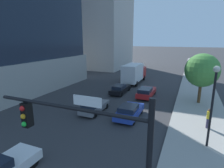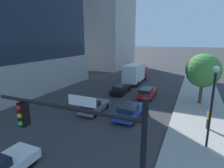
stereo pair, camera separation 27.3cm
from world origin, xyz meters
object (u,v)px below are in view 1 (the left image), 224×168
car_gray (94,107)px  street_tree (202,70)px  construction_building (101,16)px  car_red (146,92)px  street_lamp (213,96)px  car_black (120,89)px  car_blue (129,111)px  box_truck (134,73)px  traffic_light_pole (87,141)px  pedestrian_yellow_shirt (208,118)px

car_gray → street_tree: bearing=35.7°
construction_building → car_red: 32.38m
street_lamp → car_gray: size_ratio=1.42×
car_black → car_blue: bearing=-63.3°
box_truck → traffic_light_pole: bearing=-77.2°
street_lamp → pedestrian_yellow_shirt: street_lamp is taller
car_gray → car_red: car_red is taller
car_blue → street_lamp: bearing=-23.0°
car_gray → box_truck: size_ratio=0.53×
street_lamp → street_tree: (-0.33, 10.30, 0.14)m
street_tree → car_gray: (-10.52, -7.56, -3.49)m
street_lamp → car_gray: bearing=165.8°
traffic_light_pole → street_tree: size_ratio=1.07×
street_tree → car_gray: 13.42m
car_red → box_truck: box_truck is taller
construction_building → car_red: (18.29, -23.26, -13.15)m
construction_building → car_gray: 36.56m
traffic_light_pole → street_lamp: (4.84, 8.68, -0.17)m
traffic_light_pole → box_truck: traffic_light_pole is taller
car_gray → car_blue: (3.97, 0.17, 0.04)m
street_lamp → street_tree: bearing=91.8°
construction_building → traffic_light_pole: bearing=-64.3°
car_blue → car_black: size_ratio=0.94×
construction_building → street_tree: 35.47m
car_red → pedestrian_yellow_shirt: size_ratio=2.67×
street_tree → car_red: 7.40m
construction_building → pedestrian_yellow_shirt: bearing=-50.2°
car_gray → car_red: (3.97, 7.66, 0.06)m
street_tree → car_red: bearing=179.1°
construction_building → street_tree: bearing=-43.2°
street_tree → construction_building: bearing=136.8°
car_red → pedestrian_yellow_shirt: bearing=-45.4°
street_lamp → car_gray: street_lamp is taller
car_gray → car_red: 8.63m
box_truck → pedestrian_yellow_shirt: box_truck is taller
pedestrian_yellow_shirt → street_lamp: bearing=-94.0°
car_gray → car_blue: bearing=2.4°
box_truck → street_lamp: bearing=-58.7°
construction_building → car_red: construction_building is taller
street_lamp → car_red: (-6.89, 10.41, -3.28)m
car_gray → car_black: (0.00, 8.06, -0.01)m
street_lamp → car_blue: street_lamp is taller
street_lamp → car_black: (-10.85, 10.80, -3.35)m
car_gray → car_red: bearing=62.6°
street_lamp → street_tree: 10.31m
traffic_light_pole → car_blue: traffic_light_pole is taller
traffic_light_pole → pedestrian_yellow_shirt: (5.06, 11.89, -3.11)m
street_tree → pedestrian_yellow_shirt: (0.55, -7.09, -3.09)m
street_tree → car_black: size_ratio=1.25×
car_blue → car_black: car_blue is taller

